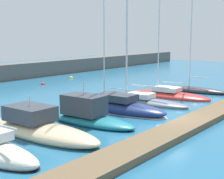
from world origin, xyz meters
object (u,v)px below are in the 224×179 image
object	(u,v)px
mooring_buoy_red	(43,85)
mooring_buoy_yellow	(71,78)
motorboat_teal_third	(87,114)
sailboat_charcoal_seventh	(194,89)
motorboat_sand_second	(39,128)
sailboat_red_sixth	(168,95)
sailboat_slate_fifth	(139,99)
sailboat_navy_fourth	(117,106)

from	to	relation	value
mooring_buoy_red	mooring_buoy_yellow	bearing A→B (deg)	13.83
motorboat_teal_third	sailboat_charcoal_seventh	world-z (taller)	sailboat_charcoal_seventh
motorboat_teal_third	sailboat_charcoal_seventh	bearing A→B (deg)	-93.22
motorboat_sand_second	sailboat_red_sixth	world-z (taller)	sailboat_red_sixth
sailboat_slate_fifth	sailboat_red_sixth	world-z (taller)	sailboat_slate_fifth
sailboat_red_sixth	sailboat_charcoal_seventh	world-z (taller)	sailboat_red_sixth
sailboat_navy_fourth	sailboat_red_sixth	size ratio (longest dim) A/B	1.35
motorboat_teal_third	sailboat_navy_fourth	size ratio (longest dim) A/B	0.38
sailboat_charcoal_seventh	sailboat_red_sixth	bearing A→B (deg)	74.89
sailboat_red_sixth	mooring_buoy_red	xyz separation A→B (m)	(-2.22, 17.54, -0.19)
motorboat_sand_second	sailboat_charcoal_seventh	distance (m)	22.28
mooring_buoy_red	motorboat_sand_second	bearing A→B (deg)	-131.28
sailboat_slate_fifth	mooring_buoy_red	world-z (taller)	sailboat_slate_fifth
motorboat_sand_second	sailboat_charcoal_seventh	bearing A→B (deg)	-92.71
sailboat_charcoal_seventh	sailboat_slate_fifth	bearing A→B (deg)	76.56
sailboat_navy_fourth	mooring_buoy_yellow	size ratio (longest dim) A/B	33.60
sailboat_red_sixth	mooring_buoy_yellow	distance (m)	19.88
motorboat_teal_third	mooring_buoy_red	world-z (taller)	motorboat_teal_third
sailboat_slate_fifth	sailboat_red_sixth	bearing A→B (deg)	-102.00
sailboat_slate_fifth	motorboat_sand_second	bearing A→B (deg)	89.11
sailboat_charcoal_seventh	mooring_buoy_red	size ratio (longest dim) A/B	25.46
motorboat_teal_third	sailboat_charcoal_seventh	distance (m)	17.93
motorboat_sand_second	sailboat_red_sixth	distance (m)	17.76
sailboat_red_sixth	sailboat_charcoal_seventh	distance (m)	4.60
motorboat_sand_second	sailboat_red_sixth	bearing A→B (deg)	-90.38
motorboat_sand_second	mooring_buoy_red	size ratio (longest dim) A/B	16.76
sailboat_red_sixth	mooring_buoy_yellow	bearing A→B (deg)	-17.39
sailboat_slate_fifth	mooring_buoy_yellow	size ratio (longest dim) A/B	34.23
sailboat_navy_fourth	sailboat_charcoal_seventh	size ratio (longest dim) A/B	1.41
sailboat_red_sixth	mooring_buoy_red	size ratio (longest dim) A/B	26.62
motorboat_teal_third	mooring_buoy_red	xyz separation A→B (m)	(11.19, 18.04, -0.66)
sailboat_navy_fourth	mooring_buoy_red	size ratio (longest dim) A/B	35.97
motorboat_sand_second	sailboat_slate_fifth	world-z (taller)	sailboat_slate_fifth
sailboat_navy_fourth	motorboat_sand_second	bearing A→B (deg)	90.64
mooring_buoy_yellow	mooring_buoy_red	bearing A→B (deg)	-166.17
mooring_buoy_yellow	sailboat_slate_fifth	bearing A→B (deg)	-117.26
motorboat_teal_third	sailboat_red_sixth	bearing A→B (deg)	-89.91
sailboat_red_sixth	mooring_buoy_red	bearing A→B (deg)	3.95
motorboat_sand_second	motorboat_teal_third	distance (m)	4.36
motorboat_sand_second	sailboat_slate_fifth	distance (m)	13.02
sailboat_red_sixth	sailboat_slate_fifth	bearing A→B (deg)	79.11
sailboat_charcoal_seventh	mooring_buoy_yellow	world-z (taller)	sailboat_charcoal_seventh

